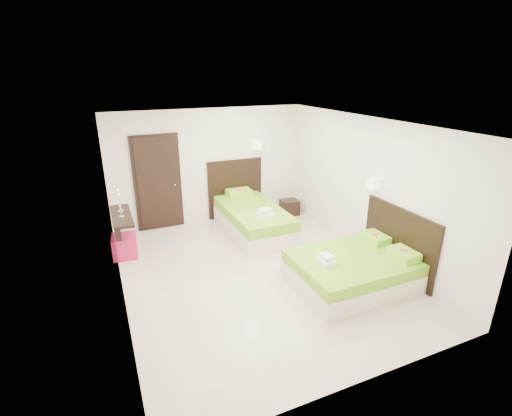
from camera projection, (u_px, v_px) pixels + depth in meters
name	position (u px, v px, depth m)	size (l,w,h in m)	color
floor	(258.00, 272.00, 6.60)	(5.50, 5.50, 0.00)	beige
bed_single	(252.00, 217.00, 8.18)	(1.35, 2.25, 1.86)	beige
bed_double	(356.00, 268.00, 6.17)	(1.93, 1.64, 1.59)	beige
nightstand	(289.00, 207.00, 9.17)	(0.42, 0.37, 0.37)	black
ottoman	(125.00, 246.00, 7.08)	(0.44, 0.44, 0.44)	#AA1647
door	(158.00, 183.00, 8.10)	(1.02, 0.15, 2.14)	black
console_shelf	(121.00, 216.00, 6.91)	(0.35, 1.20, 0.78)	black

